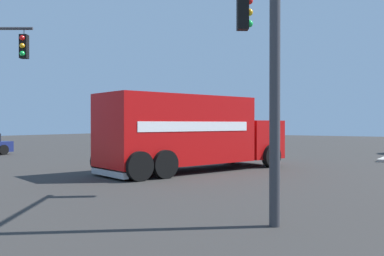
# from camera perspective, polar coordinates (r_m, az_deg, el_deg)

# --- Properties ---
(ground_plane) EXTENTS (100.00, 100.00, 0.00)m
(ground_plane) POSITION_cam_1_polar(r_m,az_deg,el_deg) (18.71, -1.19, -5.26)
(ground_plane) COLOR #33302D
(delivery_truck) EXTENTS (4.88, 8.67, 3.00)m
(delivery_truck) POSITION_cam_1_polar(r_m,az_deg,el_deg) (16.77, -0.13, -0.60)
(delivery_truck) COLOR red
(delivery_truck) RESTS_ON ground
(traffic_light_secondary) EXTENTS (2.47, 3.32, 5.92)m
(traffic_light_secondary) POSITION_cam_1_polar(r_m,az_deg,el_deg) (9.30, 9.49, 12.80)
(traffic_light_secondary) COLOR #38383D
(traffic_light_secondary) RESTS_ON ground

